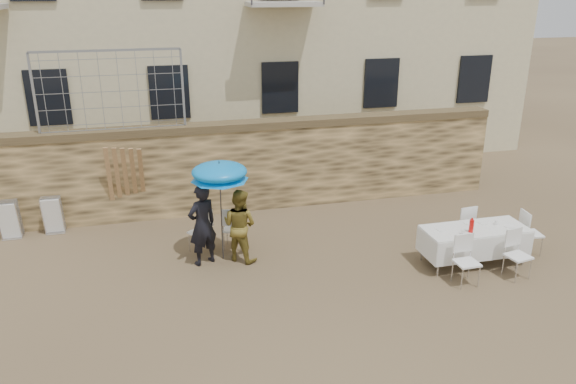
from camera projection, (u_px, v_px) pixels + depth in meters
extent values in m
plane|color=brown|center=(296.00, 312.00, 9.77)|extent=(80.00, 80.00, 0.00)
cube|color=olive|center=(245.00, 167.00, 13.93)|extent=(13.00, 0.50, 2.20)
imported|color=black|center=(202.00, 225.00, 11.18)|extent=(0.74, 0.64, 1.71)
imported|color=#A48A32|center=(240.00, 225.00, 11.39)|extent=(0.94, 0.92, 1.53)
cylinder|color=#3F3F44|center=(222.00, 220.00, 11.36)|extent=(0.03, 0.03, 1.73)
cone|color=#097AD1|center=(220.00, 175.00, 11.02)|extent=(1.15, 1.15, 0.22)
cube|color=white|center=(475.00, 229.00, 11.23)|extent=(2.10, 0.85, 0.05)
cylinder|color=silver|center=(439.00, 259.00, 10.84)|extent=(0.04, 0.04, 0.74)
cylinder|color=silver|center=(525.00, 249.00, 11.27)|extent=(0.04, 0.04, 0.74)
cylinder|color=silver|center=(423.00, 244.00, 11.46)|extent=(0.04, 0.04, 0.74)
cylinder|color=silver|center=(504.00, 235.00, 11.90)|extent=(0.04, 0.04, 0.74)
cylinder|color=red|center=(471.00, 226.00, 11.00)|extent=(0.09, 0.09, 0.26)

